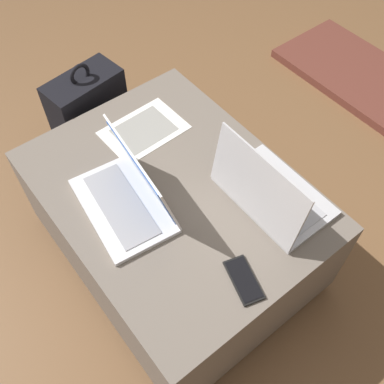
# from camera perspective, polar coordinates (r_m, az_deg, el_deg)

# --- Properties ---
(ground_plane) EXTENTS (14.00, 14.00, 0.00)m
(ground_plane) POSITION_cam_1_polar(r_m,az_deg,el_deg) (1.90, -1.92, -7.69)
(ground_plane) COLOR brown
(ottoman) EXTENTS (1.01, 0.76, 0.45)m
(ottoman) POSITION_cam_1_polar(r_m,az_deg,el_deg) (1.71, -2.13, -4.06)
(ottoman) COLOR #3D3832
(ottoman) RESTS_ON ground_plane
(laptop_near) EXTENTS (0.40, 0.28, 0.24)m
(laptop_near) POSITION_cam_1_polar(r_m,az_deg,el_deg) (1.46, -7.97, -0.30)
(laptop_near) COLOR silver
(laptop_near) RESTS_ON ottoman
(laptop_far) EXTENTS (0.37, 0.24, 0.25)m
(laptop_far) POSITION_cam_1_polar(r_m,az_deg,el_deg) (1.47, 9.69, -0.04)
(laptop_far) COLOR silver
(laptop_far) RESTS_ON ottoman
(cell_phone) EXTENTS (0.16, 0.11, 0.01)m
(cell_phone) POSITION_cam_1_polar(r_m,az_deg,el_deg) (1.35, 6.59, -11.01)
(cell_phone) COLOR black
(cell_phone) RESTS_ON ottoman
(backpack) EXTENTS (0.24, 0.33, 0.57)m
(backpack) POSITION_cam_1_polar(r_m,az_deg,el_deg) (2.07, -12.69, 8.47)
(backpack) COLOR black
(backpack) RESTS_ON ground_plane
(paper_sheet) EXTENTS (0.22, 0.30, 0.00)m
(paper_sheet) POSITION_cam_1_polar(r_m,az_deg,el_deg) (1.70, -6.13, 7.85)
(paper_sheet) COLOR white
(paper_sheet) RESTS_ON ottoman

